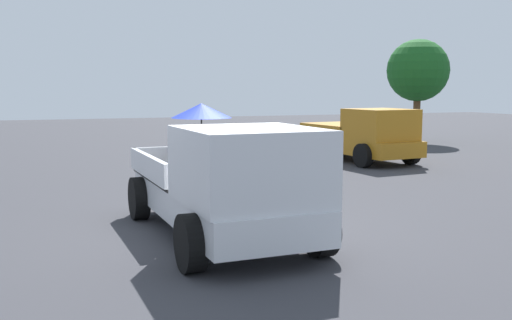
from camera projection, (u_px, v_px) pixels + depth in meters
The scene contains 4 objects.
ground_plane at pixel (218, 235), 9.87m from camera, with size 80.00×80.00×0.00m, color #38383D.
pickup_truck_main at pixel (227, 182), 9.38m from camera, with size 5.10×2.36×2.17m.
pickup_truck_red at pixel (361, 135), 19.83m from camera, with size 4.95×2.54×1.80m.
tree_by_lot at pixel (418, 71), 26.56m from camera, with size 2.80×2.80×4.67m.
Camera 1 is at (9.24, -2.84, 2.46)m, focal length 41.18 mm.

